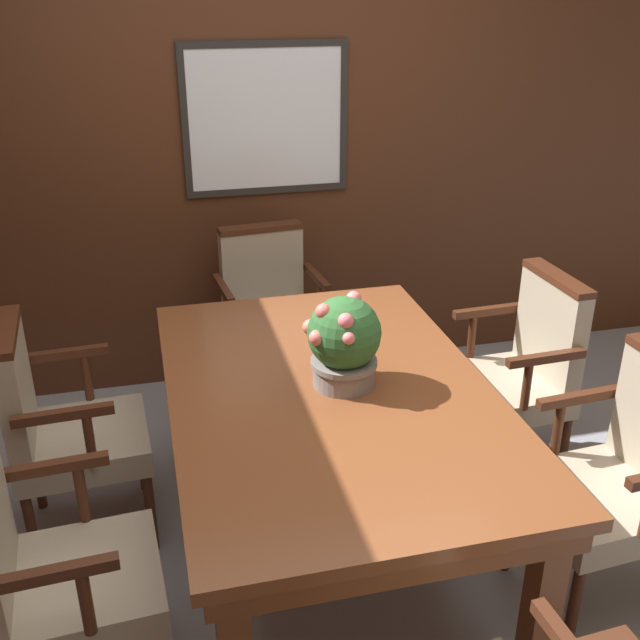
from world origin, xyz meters
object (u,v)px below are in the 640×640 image
chair_right_near (624,474)px  potted_plant (344,341)px  chair_right_far (519,368)px  chair_left_near (46,567)px  chair_left_far (60,424)px  dining_table (330,411)px  chair_head_far (270,312)px

chair_right_near → potted_plant: (-0.91, 0.43, 0.42)m
chair_right_far → chair_right_near: size_ratio=1.00×
chair_left_near → chair_right_near: same height
chair_left_far → chair_left_near: size_ratio=1.00×
dining_table → chair_left_far: 1.07m
dining_table → chair_left_near: chair_left_near is taller
dining_table → potted_plant: 0.27m
chair_left_far → chair_left_near: 0.80m
dining_table → chair_right_far: bearing=22.0°
chair_left_far → chair_right_near: size_ratio=1.00×
potted_plant → chair_right_near: bearing=-25.1°
chair_left_far → chair_right_near: same height
chair_left_far → dining_table: bearing=-115.5°
chair_left_near → chair_right_near: (1.93, -0.01, 0.00)m
dining_table → chair_head_far: bearing=89.8°
chair_left_near → potted_plant: 1.18m
dining_table → chair_right_far: chair_right_far is taller
chair_right_far → potted_plant: size_ratio=2.80×
chair_right_far → potted_plant: 1.08m
chair_left_near → potted_plant: bearing=-71.6°
chair_right_near → chair_head_far: bearing=-154.3°
chair_right_far → chair_left_near: size_ratio=1.00×
chair_left_far → chair_right_far: bearing=-93.5°
chair_left_far → potted_plant: 1.18m
chair_left_far → potted_plant: (1.03, -0.39, 0.42)m
chair_left_near → chair_head_far: size_ratio=1.00×
chair_left_near → chair_left_far: bearing=-2.8°
chair_left_near → chair_head_far: (0.97, 1.65, 0.00)m
chair_left_near → chair_right_near: size_ratio=1.00×
chair_right_far → chair_left_far: same height
chair_head_far → chair_right_near: 1.92m
chair_left_far → potted_plant: size_ratio=2.80×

